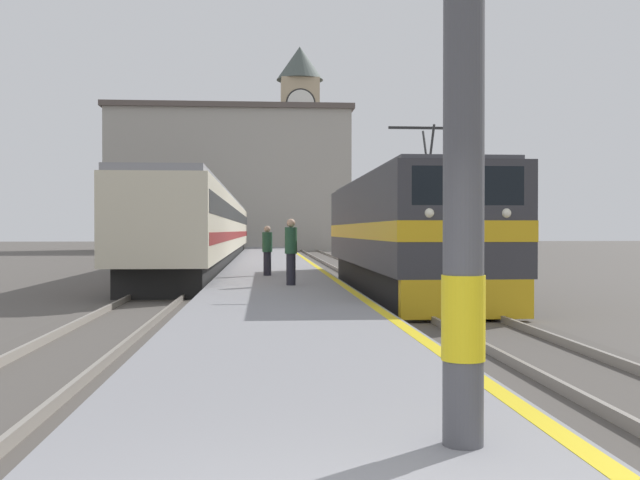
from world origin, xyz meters
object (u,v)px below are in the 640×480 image
Objects in this scene: clock_tower at (300,140)px; second_waiting_passenger at (267,249)px; locomotive_train at (402,233)px; person_on_platform at (291,250)px; passenger_train at (212,229)px.

second_waiting_passenger is at bearing -93.88° from clock_tower.
person_on_platform is at bearing -155.73° from locomotive_train.
clock_tower is (3.73, 54.92, 10.33)m from second_waiting_passenger.
person_on_platform is at bearing -82.01° from second_waiting_passenger.
second_waiting_passenger is 0.08× the size of clock_tower.
passenger_train is at bearing 100.28° from second_waiting_passenger.
person_on_platform is 1.10× the size of second_waiting_passenger.
passenger_train is 21.48m from person_on_platform.
person_on_platform is 60.40m from clock_tower.
passenger_train is 2.06× the size of clock_tower.
locomotive_train is 3.74m from person_on_platform.
locomotive_train is 58.74m from clock_tower.
locomotive_train reaches higher than person_on_platform.
passenger_train is 40.05m from clock_tower.
locomotive_train reaches higher than second_waiting_passenger.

